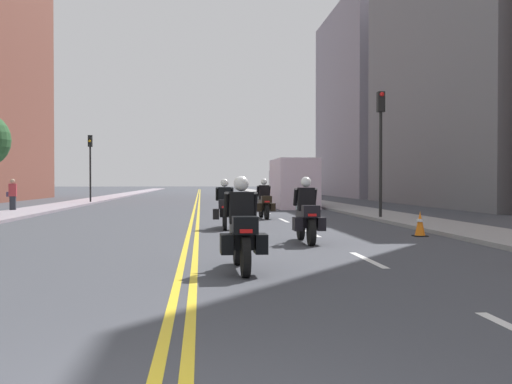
{
  "coord_description": "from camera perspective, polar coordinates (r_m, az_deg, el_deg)",
  "views": [
    {
      "loc": [
        0.23,
        -3.57,
        1.53
      ],
      "look_at": [
        1.99,
        15.7,
        1.19
      ],
      "focal_mm": 42.69,
      "sensor_mm": 36.0,
      "label": 1
    }
  ],
  "objects": [
    {
      "name": "parked_truck",
      "position": [
        35.51,
        3.41,
        0.59
      ],
      "size": [
        2.2,
        6.5,
        2.8
      ],
      "color": "#BBB8BF",
      "rests_on": "ground"
    },
    {
      "name": "traffic_light_far",
      "position": [
        43.45,
        -15.27,
        3.24
      ],
      "size": [
        0.28,
        0.38,
        4.71
      ],
      "color": "black",
      "rests_on": "ground"
    },
    {
      "name": "motorcycle_3",
      "position": [
        24.88,
        0.78,
        -1.02
      ],
      "size": [
        0.78,
        2.09,
        1.64
      ],
      "rotation": [
        0.0,
        0.0,
        0.05
      ],
      "color": "black",
      "rests_on": "ground"
    },
    {
      "name": "ground_plane",
      "position": [
        51.59,
        -5.46,
        -0.7
      ],
      "size": [
        264.0,
        264.0,
        0.0
      ],
      "primitive_type": "plane",
      "color": "#3E4047"
    },
    {
      "name": "traffic_light_near",
      "position": [
        24.7,
        11.61,
        5.55
      ],
      "size": [
        0.28,
        0.38,
        5.08
      ],
      "color": "black",
      "rests_on": "ground"
    },
    {
      "name": "lane_dashes_white",
      "position": [
        32.77,
        0.48,
        -1.67
      ],
      "size": [
        0.14,
        56.4,
        0.01
      ],
      "color": "silver",
      "rests_on": "ground"
    },
    {
      "name": "motorcycle_2",
      "position": [
        19.61,
        -2.96,
        -1.55
      ],
      "size": [
        0.77,
        2.26,
        1.61
      ],
      "rotation": [
        0.0,
        0.0,
        -0.02
      ],
      "color": "black",
      "rests_on": "ground"
    },
    {
      "name": "centreline_yellow_outer",
      "position": [
        51.59,
        -5.33,
        -0.7
      ],
      "size": [
        0.12,
        132.0,
        0.01
      ],
      "primitive_type": "cube",
      "color": "yellow",
      "rests_on": "ground"
    },
    {
      "name": "motorcycle_1",
      "position": [
        15.11,
        4.76,
        -2.32
      ],
      "size": [
        0.76,
        2.18,
        1.64
      ],
      "rotation": [
        0.0,
        0.0,
        0.0
      ],
      "color": "black",
      "rests_on": "ground"
    },
    {
      "name": "sidewalk_left",
      "position": [
        52.27,
        -14.44,
        -0.64
      ],
      "size": [
        2.42,
        144.0,
        0.12
      ],
      "primitive_type": "cube",
      "color": "gray",
      "rests_on": "ground"
    },
    {
      "name": "traffic_cone_0",
      "position": [
        17.52,
        15.12,
        -2.9
      ],
      "size": [
        0.36,
        0.36,
        0.7
      ],
      "color": "black",
      "rests_on": "ground"
    },
    {
      "name": "motorcycle_0",
      "position": [
        10.3,
        -1.34,
        -3.85
      ],
      "size": [
        0.77,
        2.16,
        1.62
      ],
      "rotation": [
        0.0,
        0.0,
        0.03
      ],
      "color": "black",
      "rests_on": "ground"
    },
    {
      "name": "centreline_yellow_inner",
      "position": [
        51.59,
        -5.59,
        -0.7
      ],
      "size": [
        0.12,
        132.0,
        0.01
      ],
      "primitive_type": "cube",
      "color": "yellow",
      "rests_on": "ground"
    },
    {
      "name": "pedestrian_0",
      "position": [
        32.37,
        -21.85,
        -0.27
      ],
      "size": [
        0.49,
        0.26,
        1.65
      ],
      "rotation": [
        0.0,
        0.0,
        3.25
      ],
      "color": "#2A2C36",
      "rests_on": "ground"
    },
    {
      "name": "building_right_2",
      "position": [
        63.88,
        10.05,
        8.25
      ],
      "size": [
        6.17,
        19.99,
        19.2
      ],
      "color": "gray",
      "rests_on": "ground"
    },
    {
      "name": "sidewalk_right",
      "position": [
        52.2,
        3.53,
        -0.61
      ],
      "size": [
        2.42,
        144.0,
        0.12
      ],
      "primitive_type": "cube",
      "color": "gray",
      "rests_on": "ground"
    },
    {
      "name": "building_right_1",
      "position": [
        42.14,
        20.1,
        10.35
      ],
      "size": [
        8.34,
        21.6,
        16.84
      ],
      "color": "slate",
      "rests_on": "ground"
    }
  ]
}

